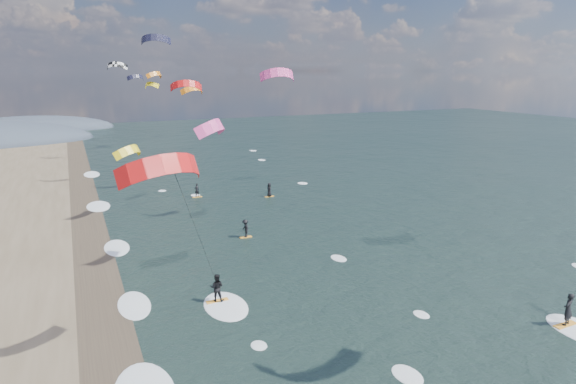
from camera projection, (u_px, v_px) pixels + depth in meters
name	position (u px, v px, depth m)	size (l,w,h in m)	color
wet_sand_strip	(110.00, 354.00, 24.76)	(3.00, 240.00, 0.00)	#382D23
kitesurfer_near_b	(190.00, 215.00, 23.85)	(7.21, 8.68, 11.44)	orange
far_kitesurfers	(244.00, 206.00, 48.75)	(8.79, 16.20, 1.63)	orange
bg_kite_field	(166.00, 80.00, 64.98)	(16.02, 72.17, 12.29)	red
shoreline_surf	(124.00, 309.00, 29.44)	(2.40, 79.40, 0.11)	white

